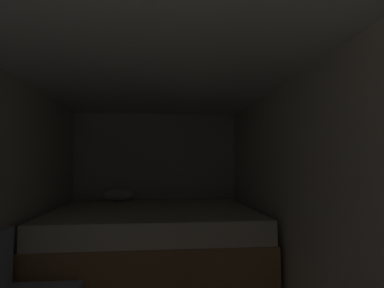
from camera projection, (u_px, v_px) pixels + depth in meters
The scene contains 4 objects.
wall_back at pixel (156, 179), 5.08m from camera, with size 2.70×0.05×2.13m, color beige.
wall_right at pixel (316, 194), 2.53m from camera, with size 0.05×5.36×2.13m, color beige.
ceiling_slab at pixel (153, 57), 2.47m from camera, with size 2.70×5.36×0.05m, color white.
bed at pixel (154, 238), 3.95m from camera, with size 2.48×2.07×0.94m.
Camera 1 is at (0.06, -0.16, 1.31)m, focal length 29.23 mm.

